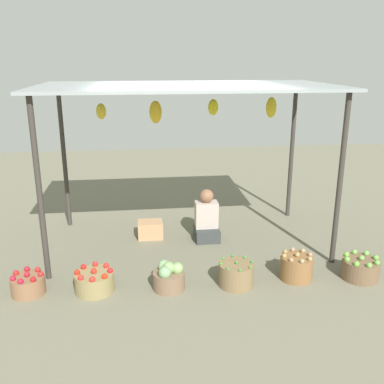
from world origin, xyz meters
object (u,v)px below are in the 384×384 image
(basket_red_tomatoes, at_px, (95,281))
(basket_potatoes, at_px, (296,267))
(wooden_crate_near_vendor, at_px, (150,229))
(basket_green_chilies, at_px, (236,274))
(basket_red_apples, at_px, (28,284))
(vendor_person, at_px, (207,220))
(basket_cabbages, at_px, (169,277))
(basket_green_apples, at_px, (360,268))

(basket_red_tomatoes, height_order, basket_potatoes, basket_potatoes)
(basket_red_tomatoes, bearing_deg, wooden_crate_near_vendor, 65.18)
(basket_red_tomatoes, relative_size, wooden_crate_near_vendor, 1.23)
(basket_green_chilies, relative_size, basket_potatoes, 1.06)
(wooden_crate_near_vendor, bearing_deg, basket_green_chilies, -58.01)
(basket_red_apples, distance_m, basket_potatoes, 3.26)
(basket_red_tomatoes, xyz_separation_m, basket_green_chilies, (1.70, -0.07, 0.02))
(vendor_person, relative_size, basket_cabbages, 2.02)
(basket_green_chilies, distance_m, basket_potatoes, 0.79)
(basket_potatoes, bearing_deg, basket_green_apples, -5.92)
(basket_green_chilies, height_order, wooden_crate_near_vendor, basket_green_chilies)
(basket_green_chilies, xyz_separation_m, wooden_crate_near_vendor, (-1.00, 1.59, -0.01))
(basket_cabbages, bearing_deg, basket_potatoes, 2.09)
(basket_cabbages, relative_size, basket_green_chilies, 0.90)
(basket_green_apples, bearing_deg, basket_red_tomatoes, 178.60)
(vendor_person, relative_size, basket_green_apples, 1.70)
(basket_red_apples, height_order, basket_cabbages, basket_cabbages)
(vendor_person, bearing_deg, basket_cabbages, -115.10)
(basket_cabbages, bearing_deg, basket_red_tomatoes, 176.39)
(basket_red_apples, relative_size, basket_green_chilies, 0.92)
(basket_red_tomatoes, relative_size, basket_green_apples, 1.02)
(basket_cabbages, relative_size, basket_green_apples, 0.84)
(vendor_person, height_order, basket_green_chilies, vendor_person)
(wooden_crate_near_vendor, bearing_deg, basket_potatoes, -40.56)
(basket_cabbages, xyz_separation_m, wooden_crate_near_vendor, (-0.18, 1.58, -0.02))
(basket_potatoes, distance_m, wooden_crate_near_vendor, 2.34)
(basket_red_apples, distance_m, basket_red_tomatoes, 0.77)
(vendor_person, xyz_separation_m, basket_red_apples, (-2.34, -1.36, -0.18))
(basket_red_apples, height_order, basket_green_chilies, basket_green_chilies)
(basket_green_chilies, relative_size, wooden_crate_near_vendor, 1.13)
(vendor_person, bearing_deg, wooden_crate_near_vendor, 171.21)
(basket_red_apples, bearing_deg, basket_red_tomatoes, -2.67)
(basket_green_chilies, height_order, basket_green_apples, basket_green_chilies)
(basket_red_tomatoes, relative_size, basket_green_chilies, 1.09)
(basket_red_apples, xyz_separation_m, basket_cabbages, (1.66, -0.09, 0.04))
(vendor_person, height_order, basket_cabbages, vendor_person)
(vendor_person, xyz_separation_m, basket_red_tomatoes, (-1.56, -1.40, -0.17))
(basket_red_tomatoes, height_order, wooden_crate_near_vendor, basket_red_tomatoes)
(basket_potatoes, bearing_deg, basket_red_tomatoes, -179.93)
(basket_green_apples, bearing_deg, vendor_person, 139.58)
(basket_cabbages, distance_m, basket_green_chilies, 0.82)
(basket_potatoes, bearing_deg, basket_red_apples, 179.42)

